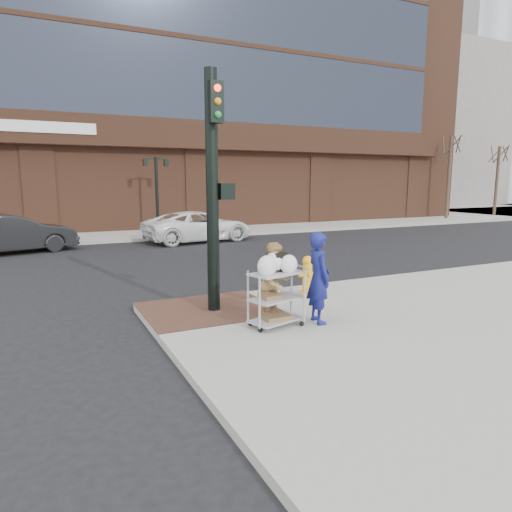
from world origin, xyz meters
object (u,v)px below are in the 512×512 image
traffic_signal_pole (214,185)px  pedestrian_tan (276,283)px  sedan_dark (12,234)px  woman_blue (319,278)px  utility_cart (276,293)px  minivan_white (199,226)px  lamp_post (157,187)px  fire_hydrant (307,275)px

traffic_signal_pole → pedestrian_tan: traffic_signal_pole is taller
traffic_signal_pole → sedan_dark: 12.72m
woman_blue → sedan_dark: woman_blue is taller
pedestrian_tan → sedan_dark: size_ratio=0.33×
traffic_signal_pole → woman_blue: bearing=-48.1°
woman_blue → utility_cart: 0.91m
minivan_white → utility_cart: bearing=160.0°
sedan_dark → woman_blue: bearing=-172.5°
utility_cart → woman_blue: bearing=-10.0°
lamp_post → woman_blue: size_ratio=2.22×
lamp_post → pedestrian_tan: 16.73m
pedestrian_tan → minivan_white: bearing=59.9°
pedestrian_tan → minivan_white: size_ratio=0.30×
traffic_signal_pole → utility_cart: bearing=-66.7°
minivan_white → utility_cart: 13.93m
woman_blue → sedan_dark: 14.69m
lamp_post → minivan_white: 3.88m
pedestrian_tan → fire_hydrant: pedestrian_tan is taller
lamp_post → fire_hydrant: bearing=-89.9°
traffic_signal_pole → fire_hydrant: bearing=6.1°
woman_blue → utility_cart: size_ratio=1.27×
traffic_signal_pole → pedestrian_tan: bearing=-60.4°
sedan_dark → utility_cart: bearing=-175.4°
sedan_dark → utility_cart: 14.23m
traffic_signal_pole → woman_blue: (1.52, -1.69, -1.78)m
lamp_post → traffic_signal_pole: (-2.48, -15.23, 0.21)m
lamp_post → sedan_dark: size_ratio=0.83×
traffic_signal_pole → minivan_white: 12.78m
traffic_signal_pole → fire_hydrant: size_ratio=5.14×
sedan_dark → utility_cart: (4.96, -13.33, 0.00)m
traffic_signal_pole → utility_cart: (0.66, -1.54, -2.03)m
lamp_post → sedan_dark: 7.81m
traffic_signal_pole → fire_hydrant: 3.33m
woman_blue → pedestrian_tan: woman_blue is taller
woman_blue → minivan_white: 13.92m
lamp_post → woman_blue: (-0.96, -16.92, -1.57)m
fire_hydrant → woman_blue: bearing=-116.5°
utility_cart → fire_hydrant: (1.83, 1.81, -0.15)m
sedan_dark → utility_cart: size_ratio=3.37×
pedestrian_tan → sedan_dark: pedestrian_tan is taller
minivan_white → fire_hydrant: 11.85m
traffic_signal_pole → woman_blue: size_ratio=2.77×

